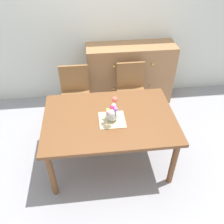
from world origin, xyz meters
TOP-DOWN VIEW (x-y plane):
  - ground_plane at (0.00, 0.00)m, footprint 12.00×12.00m
  - back_wall at (0.00, 1.60)m, footprint 7.00×0.10m
  - dining_table at (0.00, 0.00)m, footprint 1.53×1.05m
  - chair_left at (-0.42, 0.87)m, footprint 0.42×0.42m
  - chair_right at (0.42, 0.87)m, footprint 0.42×0.42m
  - dresser at (0.48, 1.33)m, footprint 1.40×0.47m
  - placemat at (0.02, -0.05)m, footprint 0.30×0.30m
  - flower_vase at (0.02, -0.06)m, footprint 0.16×0.24m

SIDE VIEW (x-z plane):
  - ground_plane at x=0.00m, z-range 0.00..0.00m
  - dresser at x=0.48m, z-range 0.00..1.00m
  - chair_left at x=-0.42m, z-range 0.07..0.97m
  - chair_right at x=0.42m, z-range 0.07..0.97m
  - dining_table at x=0.00m, z-range 0.28..1.00m
  - placemat at x=0.02m, z-range 0.72..0.73m
  - flower_vase at x=0.02m, z-range 0.71..0.97m
  - back_wall at x=0.00m, z-range 0.00..2.80m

